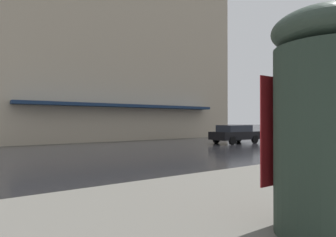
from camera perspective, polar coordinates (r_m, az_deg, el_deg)
haussmann_block_corner at (r=33.66m, az=-15.25°, el=12.80°), size 18.82×24.91×19.31m
billboard_column at (r=4.48m, az=28.99°, el=-0.07°), size 1.42×1.42×3.15m
car_black at (r=22.55m, az=13.35°, el=-2.95°), size 1.85×4.10×1.41m
car_red at (r=18.71m, az=28.03°, el=-3.43°), size 1.85×4.10×1.41m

